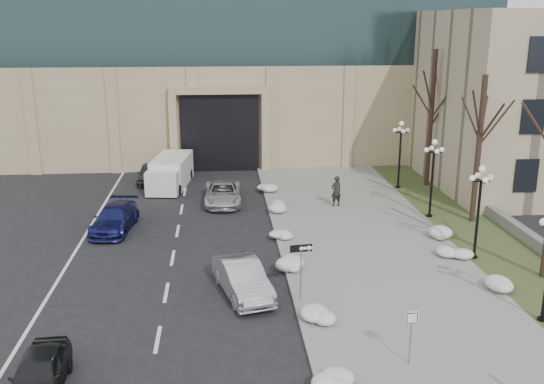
{
  "coord_description": "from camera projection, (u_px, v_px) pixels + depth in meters",
  "views": [
    {
      "loc": [
        -4.05,
        -14.29,
        11.36
      ],
      "look_at": [
        -1.62,
        13.22,
        3.5
      ],
      "focal_mm": 40.0,
      "sensor_mm": 36.0,
      "label": 1
    }
  ],
  "objects": [
    {
      "name": "sidewalk",
      "position": [
        371.0,
        250.0,
        30.84
      ],
      "size": [
        9.0,
        40.0,
        0.12
      ],
      "primitive_type": "cube",
      "color": "gray",
      "rests_on": "ground"
    },
    {
      "name": "curb",
      "position": [
        283.0,
        253.0,
        30.46
      ],
      "size": [
        0.3,
        40.0,
        0.14
      ],
      "primitive_type": "cube",
      "color": "gray",
      "rests_on": "ground"
    },
    {
      "name": "grass_strip",
      "position": [
        494.0,
        246.0,
        31.4
      ],
      "size": [
        4.0,
        40.0,
        0.1
      ],
      "primitive_type": "cube",
      "color": "#384824",
      "rests_on": "ground"
    },
    {
      "name": "stone_wall",
      "position": [
        513.0,
        227.0,
        33.4
      ],
      "size": [
        0.5,
        30.0,
        0.7
      ],
      "primitive_type": "cube",
      "color": "slate",
      "rests_on": "ground"
    },
    {
      "name": "car_a",
      "position": [
        39.0,
        374.0,
        18.99
      ],
      "size": [
        1.74,
        3.94,
        1.32
      ],
      "primitive_type": "imported",
      "rotation": [
        0.0,
        0.0,
        0.05
      ],
      "color": "black",
      "rests_on": "ground"
    },
    {
      "name": "car_b",
      "position": [
        242.0,
        278.0,
        25.81
      ],
      "size": [
        2.69,
        4.82,
        1.5
      ],
      "primitive_type": "imported",
      "rotation": [
        0.0,
        0.0,
        0.25
      ],
      "color": "#ACAFB4",
      "rests_on": "ground"
    },
    {
      "name": "car_c",
      "position": [
        115.0,
        218.0,
        33.77
      ],
      "size": [
        2.47,
        4.99,
        1.39
      ],
      "primitive_type": "imported",
      "rotation": [
        0.0,
        0.0,
        -0.11
      ],
      "color": "navy",
      "rests_on": "ground"
    },
    {
      "name": "car_d",
      "position": [
        223.0,
        193.0,
        38.73
      ],
      "size": [
        2.33,
        4.92,
        1.36
      ],
      "primitive_type": "imported",
      "rotation": [
        0.0,
        0.0,
        -0.01
      ],
      "color": "silver",
      "rests_on": "ground"
    },
    {
      "name": "car_e",
      "position": [
        149.0,
        173.0,
        43.87
      ],
      "size": [
        1.64,
        3.92,
        1.33
      ],
      "primitive_type": "imported",
      "rotation": [
        0.0,
        0.0,
        0.02
      ],
      "color": "#323237",
      "rests_on": "ground"
    },
    {
      "name": "pedestrian",
      "position": [
        336.0,
        191.0,
        37.74
      ],
      "size": [
        0.82,
        0.68,
        1.93
      ],
      "primitive_type": "imported",
      "rotation": [
        0.0,
        0.0,
        3.49
      ],
      "color": "black",
      "rests_on": "sidewalk"
    },
    {
      "name": "box_truck",
      "position": [
        170.0,
        173.0,
        42.71
      ],
      "size": [
        2.98,
        6.56,
        2.01
      ],
      "rotation": [
        0.0,
        0.0,
        -0.13
      ],
      "color": "silver",
      "rests_on": "ground"
    },
    {
      "name": "one_way_sign",
      "position": [
        305.0,
        255.0,
        24.64
      ],
      "size": [
        0.98,
        0.28,
        2.61
      ],
      "rotation": [
        0.0,
        0.0,
        0.11
      ],
      "color": "slate",
      "rests_on": "ground"
    },
    {
      "name": "keep_sign",
      "position": [
        411.0,
        327.0,
        20.17
      ],
      "size": [
        0.44,
        0.07,
        2.07
      ],
      "rotation": [
        0.0,
        0.0,
        0.05
      ],
      "color": "slate",
      "rests_on": "ground"
    },
    {
      "name": "snow_clump_c",
      "position": [
        317.0,
        318.0,
        23.33
      ],
      "size": [
        1.1,
        1.6,
        0.36
      ],
      "primitive_type": "ellipsoid",
      "color": "white",
      "rests_on": "sidewalk"
    },
    {
      "name": "snow_clump_d",
      "position": [
        293.0,
        264.0,
        28.51
      ],
      "size": [
        1.1,
        1.6,
        0.36
      ],
      "primitive_type": "ellipsoid",
      "color": "white",
      "rests_on": "sidewalk"
    },
    {
      "name": "snow_clump_e",
      "position": [
        282.0,
        234.0,
        32.5
      ],
      "size": [
        1.1,
        1.6,
        0.36
      ],
      "primitive_type": "ellipsoid",
      "color": "white",
      "rests_on": "sidewalk"
    },
    {
      "name": "snow_clump_f",
      "position": [
        279.0,
        210.0,
        36.58
      ],
      "size": [
        1.1,
        1.6,
        0.36
      ],
      "primitive_type": "ellipsoid",
      "color": "white",
      "rests_on": "sidewalk"
    },
    {
      "name": "snow_clump_g",
      "position": [
        269.0,
        189.0,
        41.21
      ],
      "size": [
        1.1,
        1.6,
        0.36
      ],
      "primitive_type": "ellipsoid",
      "color": "white",
      "rests_on": "sidewalk"
    },
    {
      "name": "snow_clump_i",
      "position": [
        497.0,
        283.0,
        26.38
      ],
      "size": [
        1.1,
        1.6,
        0.36
      ],
      "primitive_type": "ellipsoid",
      "color": "white",
      "rests_on": "sidewalk"
    },
    {
      "name": "snow_clump_j",
      "position": [
        443.0,
        234.0,
        32.47
      ],
      "size": [
        1.1,
        1.6,
        0.36
      ],
      "primitive_type": "ellipsoid",
      "color": "white",
      "rests_on": "sidewalk"
    },
    {
      "name": "snow_clump_k",
      "position": [
        456.0,
        256.0,
        29.46
      ],
      "size": [
        1.1,
        1.6,
        0.36
      ],
      "primitive_type": "ellipsoid",
      "color": "white",
      "rests_on": "sidewalk"
    },
    {
      "name": "lamppost_b",
      "position": [
        479.0,
        200.0,
        28.99
      ],
      "size": [
        1.18,
        1.18,
        4.76
      ],
      "color": "black",
      "rests_on": "ground"
    },
    {
      "name": "lamppost_c",
      "position": [
        433.0,
        168.0,
        35.21
      ],
      "size": [
        1.18,
        1.18,
        4.76
      ],
      "color": "black",
      "rests_on": "ground"
    },
    {
      "name": "lamppost_d",
      "position": [
        400.0,
        146.0,
        41.44
      ],
      "size": [
        1.18,
        1.18,
        4.76
      ],
      "color": "black",
      "rests_on": "ground"
    },
    {
      "name": "tree_mid",
      "position": [
        480.0,
        129.0,
        33.78
      ],
      "size": [
        3.2,
        3.2,
        8.5
      ],
      "color": "black",
      "rests_on": "ground"
    },
    {
      "name": "tree_far",
      "position": [
        432.0,
        99.0,
        41.26
      ],
      "size": [
        3.2,
        3.2,
        9.5
      ],
      "color": "black",
      "rests_on": "ground"
    }
  ]
}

